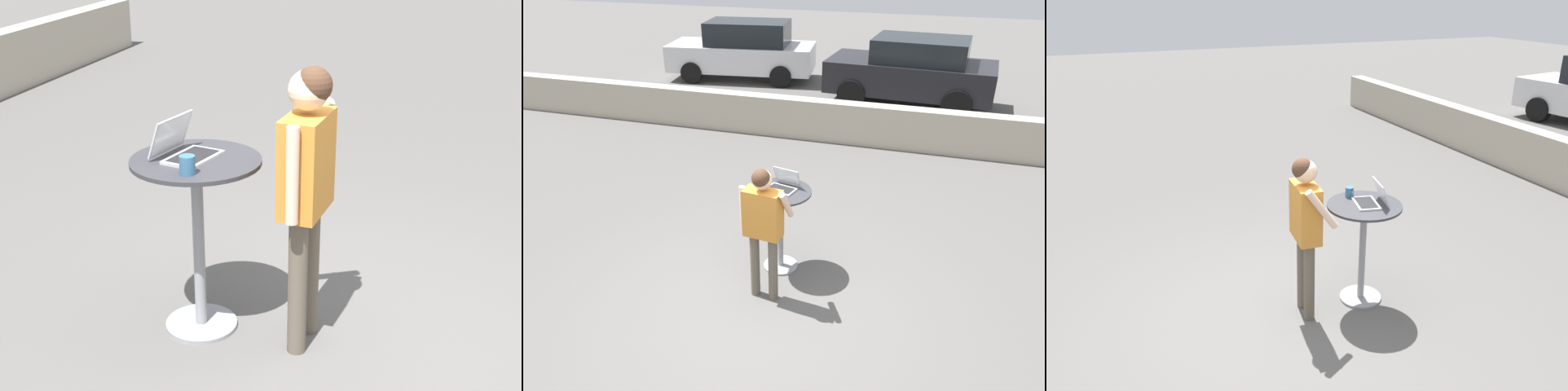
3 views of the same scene
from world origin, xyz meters
TOP-DOWN VIEW (x-y plane):
  - ground_plane at (0.00, 0.00)m, footprint 50.00×50.00m
  - cafe_table at (0.01, 0.93)m, footprint 0.76×0.76m
  - laptop at (0.02, 1.00)m, footprint 0.40×0.37m
  - coffee_mug at (-0.24, 0.89)m, footprint 0.13×0.09m
  - standing_person at (0.01, 0.29)m, footprint 0.58×0.34m

SIDE VIEW (x-z plane):
  - ground_plane at x=0.00m, z-range 0.00..0.00m
  - cafe_table at x=0.01m, z-range 0.21..1.31m
  - standing_person at x=0.01m, z-range 0.23..1.90m
  - coffee_mug at x=-0.24m, z-range 1.10..1.20m
  - laptop at x=0.02m, z-range 1.04..1.27m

